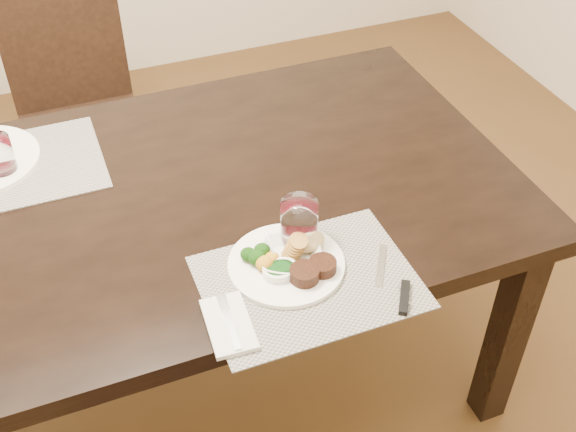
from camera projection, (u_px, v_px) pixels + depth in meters
name	position (u px, v px, depth m)	size (l,w,h in m)	color
ground_plane	(157.00, 393.00, 2.24)	(4.50, 4.50, 0.00)	#4C3118
dining_table	(125.00, 235.00, 1.80)	(2.00, 1.00, 0.75)	black
chair_far	(78.00, 104.00, 2.57)	(0.42, 0.42, 0.90)	black
placemat_near	(308.00, 282.00, 1.57)	(0.46, 0.34, 0.00)	gray
placemat_far	(12.00, 169.00, 1.87)	(0.46, 0.34, 0.00)	gray
dinner_plate	(292.00, 261.00, 1.59)	(0.26, 0.26, 0.05)	white
napkin_fork	(229.00, 324.00, 1.47)	(0.10, 0.16, 0.02)	silver
steak_knife	(399.00, 289.00, 1.54)	(0.08, 0.21, 0.01)	white
cracker_bowl	(290.00, 257.00, 1.60)	(0.18, 0.18, 0.06)	white
sauce_ramekin	(280.00, 272.00, 1.56)	(0.08, 0.12, 0.06)	white
wine_glass_near	(299.00, 225.00, 1.62)	(0.08, 0.08, 0.12)	silver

